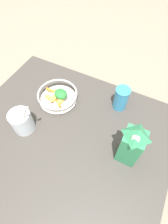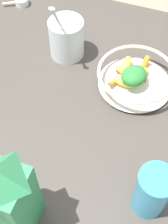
# 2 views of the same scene
# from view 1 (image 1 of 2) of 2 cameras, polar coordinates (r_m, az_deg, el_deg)

# --- Properties ---
(ground_plane) EXTENTS (6.00, 6.00, 0.00)m
(ground_plane) POSITION_cam_1_polar(r_m,az_deg,el_deg) (0.94, -8.78, -12.76)
(ground_plane) COLOR gray
(countertop) EXTENTS (1.08, 1.08, 0.04)m
(countertop) POSITION_cam_1_polar(r_m,az_deg,el_deg) (0.92, -8.95, -12.27)
(countertop) COLOR #47423D
(countertop) RESTS_ON ground_plane
(fruit_bowl) EXTENTS (0.23, 0.23, 0.09)m
(fruit_bowl) POSITION_cam_1_polar(r_m,az_deg,el_deg) (1.03, -8.55, 5.20)
(fruit_bowl) COLOR silver
(fruit_bowl) RESTS_ON countertop
(milk_carton) EXTENTS (0.09, 0.09, 0.26)m
(milk_carton) POSITION_cam_1_polar(r_m,az_deg,el_deg) (0.78, 15.28, -10.18)
(milk_carton) COLOR #338C59
(milk_carton) RESTS_ON countertop
(yogurt_tub) EXTENTS (0.15, 0.11, 0.24)m
(yogurt_tub) POSITION_cam_1_polar(r_m,az_deg,el_deg) (0.94, -19.70, -2.69)
(yogurt_tub) COLOR silver
(yogurt_tub) RESTS_ON countertop
(drinking_cup) EXTENTS (0.08, 0.08, 0.14)m
(drinking_cup) POSITION_cam_1_polar(r_m,az_deg,el_deg) (0.98, 12.04, 4.46)
(drinking_cup) COLOR #3893C6
(drinking_cup) RESTS_ON countertop
(spice_jar) EXTENTS (0.05, 0.05, 0.03)m
(spice_jar) POSITION_cam_1_polar(r_m,az_deg,el_deg) (0.95, 17.79, -7.37)
(spice_jar) COLOR silver
(spice_jar) RESTS_ON countertop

